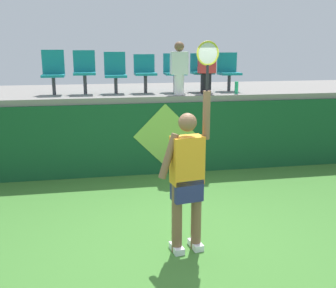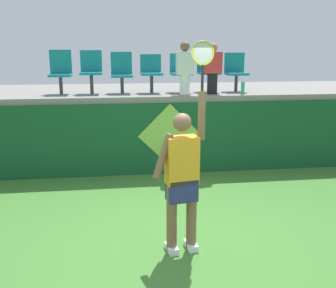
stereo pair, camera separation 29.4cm
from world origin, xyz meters
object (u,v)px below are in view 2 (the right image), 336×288
object	(u,v)px
stadium_chair_0	(61,70)
stadium_chair_2	(122,71)
spectator_0	(213,68)
tennis_ball	(171,230)
tennis_player	(182,175)
stadium_chair_5	(208,70)
spectator_1	(185,67)
stadium_chair_6	(236,70)
water_bottle	(243,88)
stadium_chair_1	(91,69)
stadium_chair_3	(151,71)
stadium_chair_4	(181,70)

from	to	relation	value
stadium_chair_0	stadium_chair_2	bearing A→B (deg)	-0.08
spectator_0	tennis_ball	bearing A→B (deg)	-113.04
tennis_player	spectator_0	xyz separation A→B (m)	(1.21, 3.51, 1.08)
stadium_chair_5	spectator_1	world-z (taller)	spectator_1
stadium_chair_6	water_bottle	bearing A→B (deg)	-90.60
water_bottle	stadium_chair_1	bearing A→B (deg)	169.51
tennis_ball	stadium_chair_0	bearing A→B (deg)	117.73
tennis_player	water_bottle	distance (m)	3.87
stadium_chair_1	stadium_chair_2	xyz separation A→B (m)	(0.62, 0.00, -0.04)
tennis_ball	stadium_chair_3	xyz separation A→B (m)	(0.06, 3.41, 1.97)
stadium_chair_1	stadium_chair_6	xyz separation A→B (m)	(3.06, -0.00, -0.04)
stadium_chair_1	stadium_chair_4	distance (m)	1.87
tennis_ball	stadium_chair_3	world-z (taller)	stadium_chair_3
water_bottle	spectator_1	distance (m)	1.26
stadium_chair_1	stadium_chair_3	size ratio (longest dim) A/B	1.11
stadium_chair_0	stadium_chair_1	bearing A→B (deg)	-0.49
stadium_chair_3	spectator_0	world-z (taller)	spectator_0
water_bottle	spectator_1	bearing A→B (deg)	175.51
stadium_chair_3	spectator_0	xyz separation A→B (m)	(1.22, -0.41, 0.07)
stadium_chair_2	spectator_1	distance (m)	1.34
stadium_chair_5	stadium_chair_2	bearing A→B (deg)	179.70
stadium_chair_0	stadium_chair_4	distance (m)	2.48
stadium_chair_1	stadium_chair_2	bearing A→B (deg)	0.34
tennis_ball	water_bottle	world-z (taller)	water_bottle
stadium_chair_5	spectator_0	size ratio (longest dim) A/B	0.79
stadium_chair_0	stadium_chair_2	xyz separation A→B (m)	(1.24, -0.00, -0.03)
tennis_player	stadium_chair_5	world-z (taller)	tennis_player
tennis_player	stadium_chair_5	size ratio (longest dim) A/B	3.20
stadium_chair_0	stadium_chair_1	size ratio (longest dim) A/B	1.01
stadium_chair_2	stadium_chair_5	distance (m)	1.84
tennis_ball	stadium_chair_5	size ratio (longest dim) A/B	0.08
tennis_ball	spectator_1	bearing A→B (deg)	76.88
stadium_chair_3	spectator_0	distance (m)	1.28
stadium_chair_0	water_bottle	bearing A→B (deg)	-8.84
stadium_chair_1	stadium_chair_2	world-z (taller)	stadium_chair_1
stadium_chair_0	spectator_0	bearing A→B (deg)	-7.75
stadium_chair_4	stadium_chair_6	size ratio (longest dim) A/B	0.98
stadium_chair_1	stadium_chair_6	bearing A→B (deg)	-0.02
tennis_player	stadium_chair_3	xyz separation A→B (m)	(-0.00, 3.91, 1.01)
water_bottle	stadium_chair_4	distance (m)	1.35
water_bottle	stadium_chair_3	distance (m)	1.93
water_bottle	stadium_chair_0	xyz separation A→B (m)	(-3.67, 0.57, 0.35)
tennis_player	spectator_1	size ratio (longest dim) A/B	2.46
spectator_1	tennis_ball	bearing A→B (deg)	-103.12
stadium_chair_0	tennis_player	bearing A→B (deg)	-64.64
stadium_chair_5	spectator_1	distance (m)	0.76
tennis_ball	stadium_chair_0	distance (m)	4.35
stadium_chair_3	stadium_chair_6	xyz separation A→B (m)	(1.82, 0.01, 0.00)
stadium_chair_1	stadium_chair_5	xyz separation A→B (m)	(2.46, -0.01, -0.03)
tennis_ball	spectator_1	distance (m)	3.66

